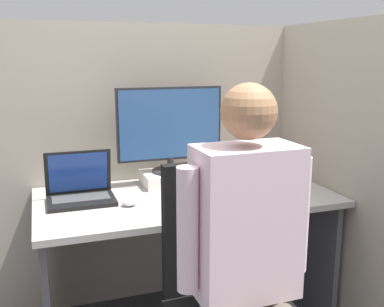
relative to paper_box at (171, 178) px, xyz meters
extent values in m
cube|color=gray|center=(0.02, 0.18, 0.03)|extent=(1.96, 0.04, 1.57)
cube|color=#F4EA66|center=(0.55, 0.16, 0.37)|extent=(0.07, 0.01, 0.07)
cube|color=gray|center=(0.77, -0.28, 0.03)|extent=(0.04, 1.38, 1.57)
cube|color=#9E9993|center=(0.02, -0.21, -0.05)|extent=(1.46, 0.73, 0.03)
cube|color=#4C4C51|center=(-0.68, -0.21, -0.41)|extent=(0.03, 0.62, 0.69)
cube|color=#4C4C51|center=(0.71, -0.21, -0.41)|extent=(0.03, 0.62, 0.69)
cube|color=white|center=(0.00, 0.00, 0.00)|extent=(0.30, 0.22, 0.07)
cylinder|color=#232328|center=(0.00, 0.00, 0.04)|extent=(0.20, 0.20, 0.01)
cylinder|color=#232328|center=(0.00, 0.00, 0.08)|extent=(0.04, 0.04, 0.07)
cube|color=#232328|center=(0.00, 0.00, 0.29)|extent=(0.57, 0.02, 0.39)
cube|color=#2D5184|center=(0.00, -0.01, 0.29)|extent=(0.54, 0.00, 0.36)
cube|color=black|center=(-0.49, -0.17, -0.02)|extent=(0.31, 0.22, 0.02)
cube|color=#424242|center=(-0.49, -0.15, -0.01)|extent=(0.27, 0.12, 0.00)
cube|color=black|center=(-0.49, -0.08, 0.09)|extent=(0.31, 0.05, 0.22)
cube|color=#1E3D93|center=(-0.49, -0.09, 0.09)|extent=(0.27, 0.04, 0.19)
ellipsoid|color=silver|center=(-0.28, -0.29, -0.02)|extent=(0.07, 0.05, 0.03)
cube|color=#A31919|center=(0.64, -0.08, -0.01)|extent=(0.04, 0.13, 0.05)
cone|color=orange|center=(0.15, -0.45, -0.01)|extent=(0.05, 0.12, 0.05)
cylinder|color=green|center=(0.15, -0.38, -0.01)|extent=(0.03, 0.02, 0.03)
cube|color=black|center=(-0.02, -0.72, 0.00)|extent=(0.44, 0.06, 0.52)
cube|color=silver|center=(-0.03, -0.98, 0.10)|extent=(0.34, 0.21, 0.52)
sphere|color=#9E704C|center=(-0.03, -0.98, 0.47)|extent=(0.18, 0.18, 0.18)
cylinder|color=silver|center=(-0.23, -0.98, 0.10)|extent=(0.07, 0.07, 0.41)
cylinder|color=silver|center=(0.18, -0.97, 0.10)|extent=(0.07, 0.07, 0.41)
cylinder|color=#A3332D|center=(0.37, -0.01, 0.01)|extent=(0.10, 0.10, 0.09)
camera|label=1|loc=(-0.66, -2.25, 0.64)|focal=42.00mm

